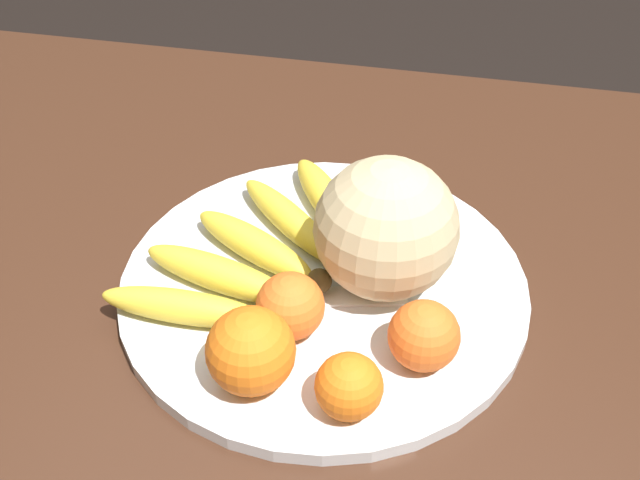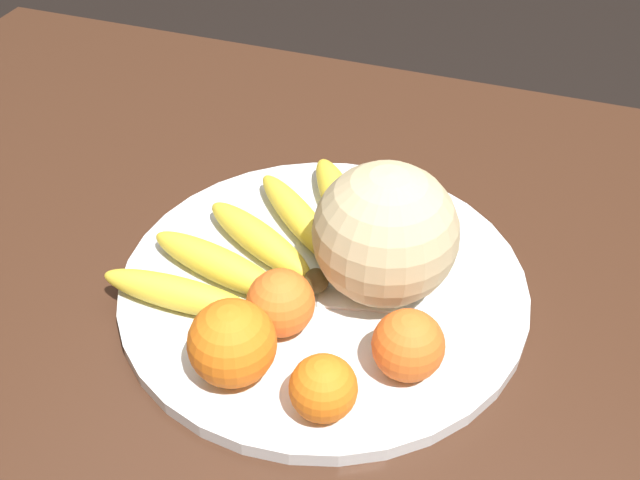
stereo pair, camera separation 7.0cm
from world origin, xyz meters
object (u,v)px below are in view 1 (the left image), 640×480
object	(u,v)px
orange_back_left	(424,336)
kitchen_table	(312,395)
orange_front_left	(251,351)
produce_tag	(365,296)
orange_mid_center	(290,306)
banana_bunch	(259,246)
orange_front_right	(349,386)
melon	(386,228)
fruit_bowl	(320,283)

from	to	relation	value
orange_back_left	kitchen_table	bearing A→B (deg)	166.73
orange_front_left	kitchen_table	bearing A→B (deg)	66.05
produce_tag	kitchen_table	bearing A→B (deg)	-149.26
orange_back_left	produce_tag	world-z (taller)	orange_back_left
orange_front_left	orange_mid_center	distance (m)	0.07
orange_front_left	produce_tag	distance (m)	0.15
kitchen_table	orange_back_left	size ratio (longest dim) A/B	22.59
produce_tag	banana_bunch	bearing A→B (deg)	151.22
orange_front_left	orange_front_right	distance (m)	0.09
orange_front_right	orange_back_left	world-z (taller)	orange_back_left
kitchen_table	produce_tag	size ratio (longest dim) A/B	16.68
banana_bunch	orange_front_left	bearing A→B (deg)	130.93
produce_tag	orange_front_left	bearing A→B (deg)	-136.16
kitchen_table	orange_mid_center	size ratio (longest dim) A/B	22.75
banana_bunch	kitchen_table	bearing A→B (deg)	160.95
orange_mid_center	orange_back_left	xyz separation A→B (m)	(0.12, -0.01, 0.00)
orange_back_left	produce_tag	bearing A→B (deg)	132.63
kitchen_table	orange_back_left	bearing A→B (deg)	-13.27
kitchen_table	produce_tag	distance (m)	0.13
banana_bunch	orange_front_left	size ratio (longest dim) A/B	3.62
orange_mid_center	orange_front_right	bearing A→B (deg)	-48.46
banana_bunch	orange_front_right	world-z (taller)	orange_front_right
kitchen_table	orange_front_right	distance (m)	0.17
orange_front_right	orange_mid_center	size ratio (longest dim) A/B	0.91
orange_front_left	produce_tag	bearing A→B (deg)	56.68
orange_front_right	banana_bunch	bearing A→B (deg)	126.51
melon	orange_front_right	world-z (taller)	melon
fruit_bowl	orange_front_left	distance (m)	0.15
orange_front_left	orange_back_left	world-z (taller)	orange_front_left
fruit_bowl	orange_front_left	world-z (taller)	orange_front_left
kitchen_table	fruit_bowl	bearing A→B (deg)	93.62
orange_mid_center	melon	bearing A→B (deg)	47.96
fruit_bowl	orange_front_right	size ratio (longest dim) A/B	7.10
kitchen_table	produce_tag	world-z (taller)	produce_tag
banana_bunch	orange_front_right	xyz separation A→B (m)	(0.12, -0.16, 0.01)
orange_front_left	orange_front_right	xyz separation A→B (m)	(0.08, -0.01, -0.01)
melon	orange_back_left	distance (m)	0.11
melon	fruit_bowl	bearing A→B (deg)	-172.22
produce_tag	orange_front_right	bearing A→B (deg)	-99.67
kitchen_table	banana_bunch	distance (m)	0.16
produce_tag	orange_back_left	bearing A→B (deg)	-60.22
melon	produce_tag	xyz separation A→B (m)	(-0.01, -0.03, -0.07)
kitchen_table	orange_mid_center	distance (m)	0.14
melon	orange_front_left	size ratio (longest dim) A/B	1.79
kitchen_table	fruit_bowl	distance (m)	0.12
fruit_bowl	orange_mid_center	bearing A→B (deg)	-99.43
orange_front_right	produce_tag	size ratio (longest dim) A/B	0.66
fruit_bowl	produce_tag	bearing A→B (deg)	-19.97
fruit_bowl	melon	size ratio (longest dim) A/B	2.95
fruit_bowl	orange_mid_center	size ratio (longest dim) A/B	6.43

